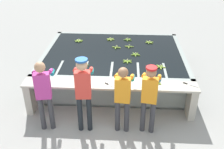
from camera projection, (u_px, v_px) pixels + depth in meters
ground_plane at (109, 119)px, 6.19m from camera, size 80.00×80.00×0.00m
wash_tank at (114, 65)px, 7.75m from camera, size 4.02×3.16×0.83m
work_ledge at (110, 93)px, 6.11m from camera, size 4.02×0.45×0.83m
worker_0 at (44, 90)px, 5.46m from camera, size 0.48×0.74×1.65m
worker_1 at (83, 88)px, 5.38m from camera, size 0.44×0.74×1.74m
worker_2 at (123, 94)px, 5.43m from camera, size 0.45×0.72×1.56m
worker_3 at (150, 94)px, 5.39m from camera, size 0.48×0.74×1.59m
banana_bunch_floating_0 at (84, 65)px, 6.79m from camera, size 0.28×0.28×0.08m
banana_bunch_floating_1 at (160, 67)px, 6.70m from camera, size 0.28×0.27×0.08m
banana_bunch_floating_2 at (136, 54)px, 7.37m from camera, size 0.28×0.26×0.08m
banana_bunch_floating_3 at (128, 40)px, 8.37m from camera, size 0.27×0.27×0.08m
banana_bunch_floating_4 at (116, 47)px, 7.82m from camera, size 0.28×0.28×0.08m
banana_bunch_floating_5 at (79, 41)px, 8.28m from camera, size 0.28×0.28×0.08m
banana_bunch_floating_6 at (129, 46)px, 7.88m from camera, size 0.28×0.28×0.08m
banana_bunch_floating_7 at (149, 42)px, 8.17m from camera, size 0.28×0.28×0.08m
banana_bunch_floating_8 at (110, 39)px, 8.40m from camera, size 0.28×0.28×0.08m
banana_bunch_floating_9 at (127, 61)px, 6.99m from camera, size 0.26×0.28×0.08m
banana_bunch_ledge_0 at (156, 82)px, 6.01m from camera, size 0.26×0.28×0.08m
knife_0 at (188, 84)px, 5.96m from camera, size 0.32×0.20×0.02m
knife_1 at (109, 85)px, 5.94m from camera, size 0.29×0.24×0.02m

